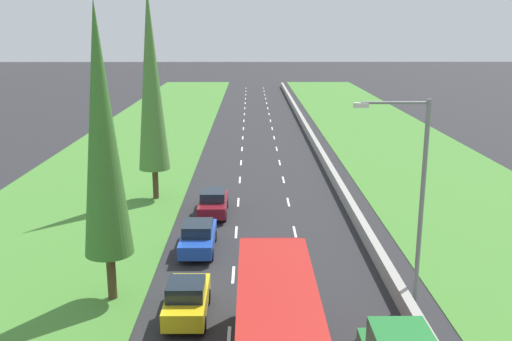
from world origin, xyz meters
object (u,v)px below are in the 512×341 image
at_px(yellow_hatchback_left_lane, 187,299).
at_px(maroon_sedan_left_lane, 213,202).
at_px(red_box_truck_centre_lane, 275,323).
at_px(poplar_tree_second, 102,133).
at_px(street_light_mast, 415,188).
at_px(poplar_tree_third, 151,80).
at_px(blue_sedan_left_lane, 198,237).

distance_m(yellow_hatchback_left_lane, maroon_sedan_left_lane, 13.63).
distance_m(red_box_truck_centre_lane, poplar_tree_second, 10.78).
xyz_separation_m(maroon_sedan_left_lane, street_light_mast, (9.42, -12.17, 4.42)).
relative_size(red_box_truck_centre_lane, poplar_tree_third, 0.64).
bearing_deg(blue_sedan_left_lane, poplar_tree_second, -120.69).
xyz_separation_m(poplar_tree_second, poplar_tree_third, (-0.55, 15.44, 0.80)).
bearing_deg(poplar_tree_third, blue_sedan_left_lane, -68.37).
distance_m(yellow_hatchback_left_lane, street_light_mast, 10.71).
relative_size(blue_sedan_left_lane, poplar_tree_second, 0.34).
relative_size(maroon_sedan_left_lane, poplar_tree_third, 0.31).
distance_m(yellow_hatchback_left_lane, poplar_tree_second, 7.81).
relative_size(yellow_hatchback_left_lane, red_box_truck_centre_lane, 0.41).
height_order(maroon_sedan_left_lane, red_box_truck_centre_lane, red_box_truck_centre_lane).
relative_size(poplar_tree_second, poplar_tree_third, 0.89).
relative_size(blue_sedan_left_lane, street_light_mast, 0.50).
relative_size(yellow_hatchback_left_lane, maroon_sedan_left_lane, 0.87).
bearing_deg(yellow_hatchback_left_lane, red_box_truck_centre_lane, -51.79).
xyz_separation_m(maroon_sedan_left_lane, red_box_truck_centre_lane, (3.25, -18.05, 1.37)).
relative_size(maroon_sedan_left_lane, poplar_tree_second, 0.34).
bearing_deg(poplar_tree_third, yellow_hatchback_left_lane, -76.63).
height_order(maroon_sedan_left_lane, street_light_mast, street_light_mast).
xyz_separation_m(red_box_truck_centre_lane, street_light_mast, (6.18, 5.88, 3.05)).
relative_size(blue_sedan_left_lane, maroon_sedan_left_lane, 1.00).
relative_size(yellow_hatchback_left_lane, poplar_tree_second, 0.30).
height_order(red_box_truck_centre_lane, poplar_tree_second, poplar_tree_second).
relative_size(blue_sedan_left_lane, poplar_tree_third, 0.31).
height_order(red_box_truck_centre_lane, street_light_mast, street_light_mast).
relative_size(maroon_sedan_left_lane, street_light_mast, 0.50).
xyz_separation_m(poplar_tree_second, street_light_mast, (13.19, -0.28, -2.34)).
relative_size(red_box_truck_centre_lane, poplar_tree_second, 0.72).
distance_m(blue_sedan_left_lane, red_box_truck_centre_lane, 12.43).
height_order(blue_sedan_left_lane, red_box_truck_centre_lane, red_box_truck_centre_lane).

